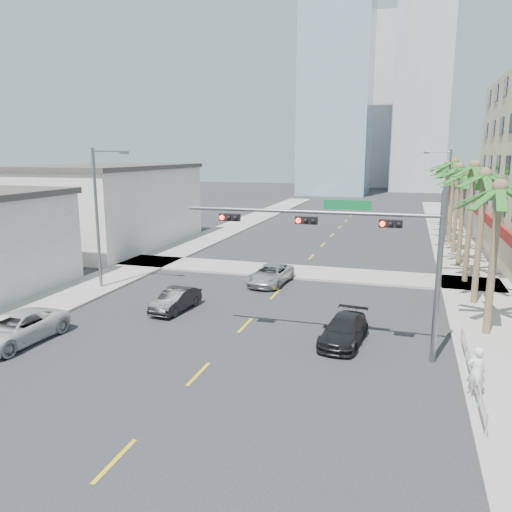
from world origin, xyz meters
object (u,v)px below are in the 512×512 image
Objects in this scene: car_lane_center at (270,275)px; car_lane_right at (344,330)px; car_lane_left at (176,300)px; pedestrian at (476,372)px; car_parked_far at (16,329)px; traffic_signal_mast at (360,241)px.

car_lane_center is 11.08m from car_lane_right.
car_lane_left is 16.10m from pedestrian.
car_lane_right is at bearing -52.88° from pedestrian.
car_lane_left is 7.97m from car_lane_center.
car_lane_center is at bearing 62.26° from car_parked_far.
car_lane_right is at bearing 119.51° from traffic_signal_mast.
pedestrian is at bearing -33.96° from traffic_signal_mast.
car_lane_right is (14.52, 4.55, -0.09)m from car_parked_far.
traffic_signal_mast is at bearing -51.86° from car_lane_center.
pedestrian is (11.28, -13.46, 0.43)m from car_lane_center.
car_lane_center is at bearing 122.98° from traffic_signal_mast.
car_parked_far is at bearing -12.78° from pedestrian.
car_lane_right is at bearing -6.53° from car_lane_left.
car_lane_center is 1.10× the size of car_lane_right.
traffic_signal_mast is 2.18× the size of car_parked_far.
car_lane_center reaches higher than car_lane_left.
pedestrian is (5.18, -4.21, 0.46)m from car_lane_right.
car_lane_right is at bearing -51.44° from car_lane_center.
traffic_signal_mast is 6.75m from pedestrian.
car_lane_left is 9.86m from car_lane_right.
traffic_signal_mast is 4.64m from car_lane_right.
pedestrian is (14.81, -6.32, 0.46)m from car_lane_left.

